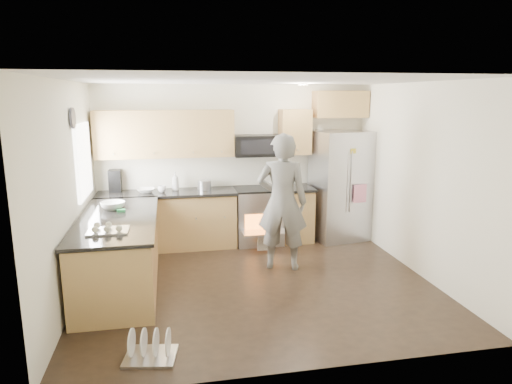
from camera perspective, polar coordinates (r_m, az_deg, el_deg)
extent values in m
plane|color=black|center=(6.13, 0.17, -11.31)|extent=(4.50, 4.50, 0.00)
cube|color=white|center=(7.68, -2.73, 3.55)|extent=(4.50, 0.04, 2.60)
cube|color=white|center=(3.85, 5.99, -5.01)|extent=(4.50, 0.04, 2.60)
cube|color=white|center=(5.75, -22.39, -0.19)|extent=(0.04, 4.00, 2.60)
cube|color=white|center=(6.55, 19.87, 1.39)|extent=(0.04, 4.00, 2.60)
cube|color=white|center=(5.63, 0.18, 13.78)|extent=(4.50, 4.00, 0.04)
cube|color=white|center=(6.68, -20.77, 3.68)|extent=(0.04, 1.00, 1.00)
cylinder|color=#FDE8CB|center=(6.92, 5.88, 13.25)|extent=(0.14, 0.14, 0.02)
cylinder|color=#474754|center=(6.08, -21.94, 8.55)|extent=(0.03, 0.26, 0.26)
cube|color=#A06E40|center=(7.49, -10.89, -3.64)|extent=(2.15, 0.60, 0.87)
cube|color=black|center=(7.37, -11.03, -0.14)|extent=(2.19, 0.64, 0.04)
cube|color=#A06E40|center=(7.78, 4.97, -2.89)|extent=(0.50, 0.60, 0.87)
cube|color=black|center=(7.66, 5.06, 0.50)|extent=(0.54, 0.64, 0.04)
cube|color=#A06E40|center=(7.38, -11.29, 7.13)|extent=(2.16, 0.33, 0.74)
cube|color=#A06E40|center=(7.67, 4.88, 7.50)|extent=(0.50, 0.33, 0.74)
cube|color=#A06E40|center=(7.90, 10.49, 10.74)|extent=(0.90, 0.33, 0.44)
imported|color=white|center=(7.38, -13.61, 0.19)|extent=(0.28, 0.28, 0.07)
imported|color=white|center=(7.45, -10.06, 1.35)|extent=(0.11, 0.12, 0.30)
imported|color=white|center=(7.35, -11.67, 0.37)|extent=(0.13, 0.13, 0.10)
cylinder|color=#B7B7BC|center=(7.47, -6.47, 0.91)|extent=(0.22, 0.22, 0.15)
cube|color=black|center=(7.55, -17.20, 1.34)|extent=(0.19, 0.23, 0.35)
cylinder|color=#B7B7BC|center=(7.60, 4.17, 0.90)|extent=(0.11, 0.11, 0.09)
cube|color=#A06E40|center=(6.14, -16.69, -7.44)|extent=(0.90, 2.30, 0.87)
cube|color=black|center=(6.00, -16.96, -3.20)|extent=(0.96, 2.36, 0.04)
imported|color=white|center=(6.42, -17.45, -1.62)|extent=(0.32, 0.32, 0.10)
cube|color=#38C768|center=(6.26, -16.51, -2.23)|extent=(0.10, 0.07, 0.03)
cube|color=#B7B7BC|center=(5.38, -18.02, -4.27)|extent=(0.45, 0.34, 0.09)
cube|color=#B7B7BC|center=(7.60, 0.30, -3.06)|extent=(0.76, 0.62, 0.90)
cube|color=black|center=(7.50, 0.30, 0.37)|extent=(0.76, 0.60, 0.03)
cube|color=orange|center=(7.32, 0.78, -4.07)|extent=(0.56, 0.02, 0.34)
cube|color=#B7B7BC|center=(7.19, 1.05, -5.08)|extent=(0.70, 0.34, 0.03)
cube|color=white|center=(7.18, 1.13, -6.22)|extent=(0.24, 0.03, 0.28)
cube|color=black|center=(7.51, 0.13, 5.83)|extent=(0.76, 0.40, 0.34)
cube|color=#B7B7BC|center=(7.87, 10.53, 0.78)|extent=(1.01, 0.85, 1.85)
cylinder|color=#B7B7BC|center=(7.50, 11.36, 1.22)|extent=(0.02, 0.02, 1.00)
cylinder|color=#B7B7BC|center=(7.53, 11.79, 1.23)|extent=(0.02, 0.02, 1.00)
cube|color=pink|center=(7.64, 12.89, -0.20)|extent=(0.24, 0.05, 0.30)
cube|color=#9DC0FB|center=(7.40, 10.36, 3.48)|extent=(0.18, 0.04, 0.22)
imported|color=slate|center=(6.37, 3.29, -1.28)|extent=(0.81, 0.65, 1.93)
cube|color=#B7B7BC|center=(4.67, -13.04, -19.38)|extent=(0.53, 0.45, 0.03)
cylinder|color=white|center=(4.64, -15.30, -17.67)|extent=(0.06, 0.26, 0.27)
cylinder|color=white|center=(4.61, -13.85, -17.77)|extent=(0.06, 0.26, 0.27)
cylinder|color=white|center=(4.59, -12.40, -17.85)|extent=(0.06, 0.26, 0.27)
cylinder|color=white|center=(4.57, -10.92, -17.92)|extent=(0.06, 0.26, 0.27)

